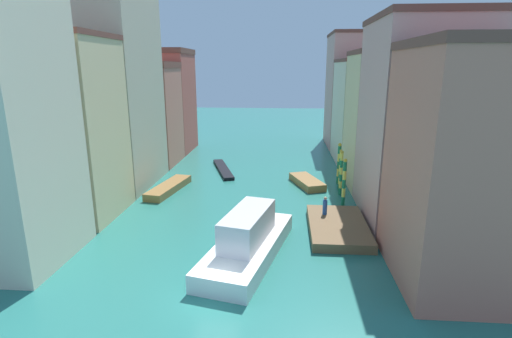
{
  "coord_description": "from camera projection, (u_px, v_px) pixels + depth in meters",
  "views": [
    {
      "loc": [
        3.67,
        -18.61,
        12.26
      ],
      "look_at": [
        0.57,
        22.21,
        1.5
      ],
      "focal_mm": 27.4,
      "sensor_mm": 36.0,
      "label": 1
    }
  ],
  "objects": [
    {
      "name": "mooring_pole_2",
      "position": [
        340.0,
        170.0,
        39.43
      ],
      "size": [
        0.28,
        0.28,
        4.26
      ],
      "color": "#197247",
      "rests_on": "ground"
    },
    {
      "name": "building_left_4",
      "position": [
        164.0,
        101.0,
        57.31
      ],
      "size": [
        7.84,
        8.48,
        14.74
      ],
      "color": "#B25147",
      "rests_on": "ground"
    },
    {
      "name": "building_right_0",
      "position": [
        473.0,
        166.0,
        21.76
      ],
      "size": [
        7.84,
        8.97,
        13.72
      ],
      "color": "#C6705B",
      "rests_on": "ground"
    },
    {
      "name": "building_right_1",
      "position": [
        418.0,
        122.0,
        30.94
      ],
      "size": [
        7.84,
        10.16,
        16.05
      ],
      "color": "tan",
      "rests_on": "ground"
    },
    {
      "name": "waterfront_dock",
      "position": [
        338.0,
        227.0,
        29.95
      ],
      "size": [
        4.35,
        7.74,
        0.69
      ],
      "color": "brown",
      "rests_on": "ground"
    },
    {
      "name": "building_right_3",
      "position": [
        367.0,
        112.0,
        50.21
      ],
      "size": [
        7.84,
        11.76,
        13.21
      ],
      "color": "beige",
      "rests_on": "ground"
    },
    {
      "name": "motorboat_1",
      "position": [
        169.0,
        188.0,
        39.62
      ],
      "size": [
        2.99,
        7.52,
        0.73
      ],
      "color": "olive",
      "rests_on": "ground"
    },
    {
      "name": "ground_plane",
      "position": [
        253.0,
        176.0,
        44.96
      ],
      "size": [
        154.0,
        154.0,
        0.0
      ],
      "primitive_type": "plane",
      "color": "#28756B"
    },
    {
      "name": "gondola_black",
      "position": [
        223.0,
        169.0,
        47.47
      ],
      "size": [
        3.91,
        9.0,
        0.36
      ],
      "color": "black",
      "rests_on": "ground"
    },
    {
      "name": "building_right_2",
      "position": [
        387.0,
        120.0,
        40.17
      ],
      "size": [
        7.84,
        8.54,
        13.85
      ],
      "color": "beige",
      "rests_on": "ground"
    },
    {
      "name": "building_right_4",
      "position": [
        353.0,
        90.0,
        60.99
      ],
      "size": [
        7.84,
        10.96,
        17.28
      ],
      "color": "tan",
      "rests_on": "ground"
    },
    {
      "name": "motorboat_0",
      "position": [
        307.0,
        182.0,
        41.56
      ],
      "size": [
        3.8,
        5.88,
        0.74
      ],
      "color": "olive",
      "rests_on": "ground"
    },
    {
      "name": "building_left_1",
      "position": [
        65.0,
        128.0,
        31.63
      ],
      "size": [
        7.84,
        7.56,
        14.83
      ],
      "color": "beige",
      "rests_on": "ground"
    },
    {
      "name": "mooring_pole_3",
      "position": [
        339.0,
        163.0,
        41.71
      ],
      "size": [
        0.38,
        0.38,
        4.45
      ],
      "color": "#197247",
      "rests_on": "ground"
    },
    {
      "name": "mooring_pole_0",
      "position": [
        344.0,
        182.0,
        35.04
      ],
      "size": [
        0.36,
        0.36,
        4.39
      ],
      "color": "#197247",
      "rests_on": "ground"
    },
    {
      "name": "mooring_pole_1",
      "position": [
        341.0,
        172.0,
        37.97
      ],
      "size": [
        0.32,
        0.32,
        4.47
      ],
      "color": "#197247",
      "rests_on": "ground"
    },
    {
      "name": "building_left_3",
      "position": [
        146.0,
        114.0,
        49.8
      ],
      "size": [
        7.84,
        7.62,
        12.86
      ],
      "color": "#C6705B",
      "rests_on": "ground"
    },
    {
      "name": "person_on_dock",
      "position": [
        325.0,
        206.0,
        31.41
      ],
      "size": [
        0.36,
        0.36,
        1.48
      ],
      "color": "#234C93",
      "rests_on": "waterfront_dock"
    },
    {
      "name": "vaporetto_white",
      "position": [
        248.0,
        240.0,
        25.77
      ],
      "size": [
        5.96,
        11.22,
        3.2
      ],
      "color": "white",
      "rests_on": "ground"
    },
    {
      "name": "building_left_2",
      "position": [
        111.0,
        82.0,
        39.63
      ],
      "size": [
        7.84,
        10.68,
        21.53
      ],
      "color": "#BCB299",
      "rests_on": "ground"
    }
  ]
}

